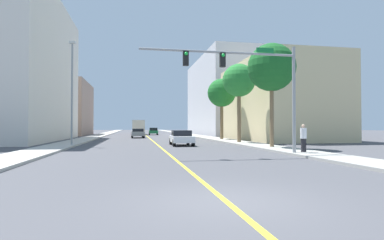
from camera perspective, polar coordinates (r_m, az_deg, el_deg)
ground at (r=49.00m, az=-8.18°, el=-3.19°), size 192.00×192.00×0.00m
sidewalk_left at (r=49.35m, az=-17.95°, el=-3.04°), size 2.62×168.00×0.15m
sidewalk_right at (r=50.06m, az=1.46°, el=-3.07°), size 2.62×168.00×0.15m
lane_marking_center at (r=49.00m, az=-8.18°, el=-3.19°), size 0.16×144.00×0.01m
building_left_far at (r=64.01m, az=-23.84°, el=1.96°), size 11.37×15.64×10.23m
building_right_near at (r=41.22m, az=15.64°, el=3.36°), size 10.12×17.68×9.94m
building_right_far at (r=65.78m, az=7.25°, el=4.27°), size 13.96×27.08×15.92m
traffic_signal_mast at (r=18.68m, az=10.78°, el=8.31°), size 9.47×0.36×6.47m
street_lamp at (r=29.05m, az=-21.49°, el=5.60°), size 0.56×0.28×9.10m
palm_near at (r=25.10m, az=14.62°, el=9.40°), size 3.75×3.75×8.10m
palm_mid at (r=31.72m, az=8.75°, el=7.18°), size 3.36×3.36×7.96m
palm_far at (r=38.64m, az=5.55°, el=4.98°), size 3.55×3.55×7.57m
car_white at (r=27.74m, az=-1.98°, el=-3.31°), size 1.92×3.92×1.38m
car_green at (r=61.55m, az=-7.22°, el=-2.09°), size 1.88×4.01×1.43m
car_gray at (r=46.44m, az=-10.11°, el=-2.40°), size 1.99×4.54×1.37m
delivery_truck at (r=63.52m, az=-9.96°, el=-1.28°), size 2.45×7.90×2.95m
pedestrian at (r=20.26m, az=20.09°, el=-3.19°), size 0.38×0.38×1.73m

